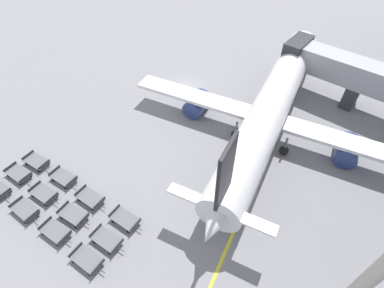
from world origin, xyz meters
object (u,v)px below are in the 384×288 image
baggage_dolly_row_mid_a_col_a (19,174)px  baggage_dolly_row_mid_b_col_b (64,178)px  airplane (270,110)px  baggage_dolly_row_mid_a_col_c (73,215)px  baggage_dolly_row_mid_a_col_b (44,194)px  baggage_dolly_row_mid_b_col_d (125,219)px  baggage_dolly_row_mid_a_col_d (107,239)px  baggage_dolly_row_near_col_c (56,232)px  baggage_dolly_row_mid_b_col_a (37,161)px  baggage_dolly_row_mid_b_col_c (90,198)px  baggage_dolly_row_near_col_d (87,259)px  baggage_dolly_row_near_col_b (25,210)px

baggage_dolly_row_mid_a_col_a → baggage_dolly_row_mid_b_col_b: same height
airplane → baggage_dolly_row_mid_a_col_c: bearing=-116.0°
baggage_dolly_row_mid_a_col_b → baggage_dolly_row_mid_b_col_d: bearing=15.0°
baggage_dolly_row_mid_a_col_a → baggage_dolly_row_mid_a_col_b: same height
baggage_dolly_row_mid_a_col_b → baggage_dolly_row_mid_b_col_d: size_ratio=1.00×
baggage_dolly_row_mid_a_col_d → baggage_dolly_row_mid_b_col_b: bearing=163.9°
baggage_dolly_row_near_col_c → baggage_dolly_row_mid_b_col_a: 9.87m
baggage_dolly_row_mid_b_col_b → baggage_dolly_row_mid_b_col_d: 8.95m
baggage_dolly_row_mid_a_col_c → baggage_dolly_row_mid_b_col_a: size_ratio=1.00×
baggage_dolly_row_mid_a_col_c → baggage_dolly_row_mid_b_col_b: 5.10m
baggage_dolly_row_mid_a_col_c → baggage_dolly_row_mid_b_col_c: bearing=92.0°
baggage_dolly_row_mid_a_col_a → baggage_dolly_row_mid_b_col_a: same height
baggage_dolly_row_near_col_c → baggage_dolly_row_mid_a_col_b: (-4.44, 2.14, 0.00)m
baggage_dolly_row_near_col_d → baggage_dolly_row_mid_b_col_c: size_ratio=1.00×
baggage_dolly_row_mid_a_col_c → baggage_dolly_row_mid_b_col_a: bearing=164.9°
baggage_dolly_row_mid_a_col_a → baggage_dolly_row_mid_b_col_d: size_ratio=1.00×
baggage_dolly_row_mid_b_col_b → baggage_dolly_row_mid_a_col_d: bearing=-16.1°
baggage_dolly_row_near_col_b → baggage_dolly_row_mid_b_col_a: same height
baggage_dolly_row_mid_a_col_d → baggage_dolly_row_mid_b_col_a: bearing=169.7°
baggage_dolly_row_mid_a_col_b → baggage_dolly_row_mid_b_col_b: bearing=89.6°
baggage_dolly_row_near_col_d → baggage_dolly_row_mid_b_col_c: same height
baggage_dolly_row_mid_a_col_b → baggage_dolly_row_mid_a_col_d: 8.98m
baggage_dolly_row_mid_a_col_b → baggage_dolly_row_near_col_b: bearing=-88.7°
baggage_dolly_row_near_col_c → baggage_dolly_row_mid_a_col_b: bearing=154.3°
baggage_dolly_row_near_col_c → baggage_dolly_row_mid_a_col_a: (-8.93, 2.30, 0.00)m
baggage_dolly_row_near_col_d → baggage_dolly_row_mid_a_col_d: (0.11, 2.29, 0.00)m
baggage_dolly_row_mid_a_col_a → baggage_dolly_row_mid_b_col_a: (0.15, 2.20, 0.00)m
baggage_dolly_row_mid_a_col_b → baggage_dolly_row_near_col_d: bearing=-14.9°
airplane → baggage_dolly_row_mid_b_col_a: 27.56m
baggage_dolly_row_near_col_d → baggage_dolly_row_mid_b_col_a: bearing=160.3°
baggage_dolly_row_near_col_c → baggage_dolly_row_mid_a_col_c: bearing=89.7°
baggage_dolly_row_near_col_b → baggage_dolly_row_mid_b_col_b: size_ratio=1.00×
baggage_dolly_row_mid_b_col_a → baggage_dolly_row_mid_a_col_c: bearing=-15.1°
baggage_dolly_row_mid_a_col_b → baggage_dolly_row_mid_a_col_c: size_ratio=0.99×
baggage_dolly_row_mid_b_col_a → baggage_dolly_row_near_col_c: bearing=-27.1°
baggage_dolly_row_near_col_c → baggage_dolly_row_mid_b_col_c: (-0.07, 4.40, 0.00)m
baggage_dolly_row_mid_a_col_c → baggage_dolly_row_mid_b_col_d: bearing=28.2°
baggage_dolly_row_near_col_b → baggage_dolly_row_near_col_d: (8.82, -0.09, 0.00)m
baggage_dolly_row_near_col_d → baggage_dolly_row_mid_b_col_c: (-4.50, 4.62, 0.00)m
baggage_dolly_row_mid_b_col_a → baggage_dolly_row_mid_b_col_d: size_ratio=1.01×
baggage_dolly_row_near_col_c → baggage_dolly_row_mid_b_col_c: 4.40m
baggage_dolly_row_mid_b_col_b → baggage_dolly_row_mid_b_col_c: bearing=-3.2°
airplane → baggage_dolly_row_mid_b_col_b: 24.57m
baggage_dolly_row_near_col_c → baggage_dolly_row_near_col_d: same height
baggage_dolly_row_near_col_d → baggage_dolly_row_mid_b_col_c: 6.45m
baggage_dolly_row_mid_a_col_c → baggage_dolly_row_mid_a_col_a: bearing=178.9°
airplane → baggage_dolly_row_near_col_b: size_ratio=10.64×
airplane → baggage_dolly_row_mid_b_col_d: airplane is taller
baggage_dolly_row_mid_b_col_c → baggage_dolly_row_mid_b_col_d: bearing=1.8°
baggage_dolly_row_mid_b_col_a → baggage_dolly_row_mid_a_col_b: bearing=-28.5°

